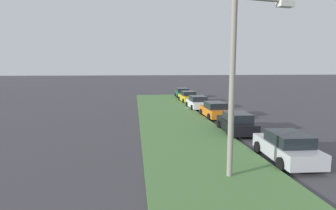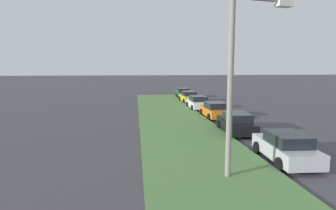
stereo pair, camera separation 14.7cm
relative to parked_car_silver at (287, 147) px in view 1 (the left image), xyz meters
name	(u,v)px [view 1 (the left image)]	position (x,y,z in m)	size (l,w,h in m)	color
grass_median	(193,146)	(2.94, 4.09, -0.66)	(60.00, 6.00, 0.12)	#517F42
parked_car_silver	(287,147)	(0.00, 0.00, 0.00)	(4.39, 2.19, 1.47)	#B2B5BA
parked_car_black	(237,123)	(6.12, 0.31, 0.00)	(4.38, 2.18, 1.47)	black
parked_car_orange	(215,110)	(12.13, 0.15, 0.00)	(4.34, 2.09, 1.47)	orange
parked_car_white	(198,103)	(17.74, 0.49, 0.00)	(4.32, 2.05, 1.47)	silver
parked_car_yellow	(188,97)	(23.77, 0.40, 0.00)	(4.38, 2.17, 1.47)	gold
parked_car_green	(183,93)	(29.22, 0.20, 0.00)	(4.38, 2.17, 1.47)	#1E6B38
streetlight	(240,74)	(-1.70, 3.20, 3.67)	(0.83, 2.85, 7.50)	gray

